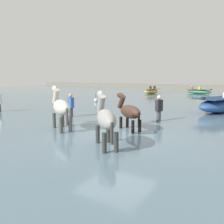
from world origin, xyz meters
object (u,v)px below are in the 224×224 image
(horse_lead_pinto, at_px, (61,108))
(horse_trailing_grey, at_px, (106,120))
(boat_near_port, at_px, (151,91))
(boat_distant_west, at_px, (222,105))
(channel_buoy, at_px, (96,100))
(person_wading_close, at_px, (159,111))
(person_onlooker_left, at_px, (71,108))
(horse_flank_dark_bay, at_px, (129,113))
(boat_mid_channel, at_px, (199,92))

(horse_lead_pinto, height_order, horse_trailing_grey, horse_lead_pinto)
(horse_lead_pinto, bearing_deg, boat_near_port, 102.56)
(horse_lead_pinto, height_order, boat_distant_west, horse_lead_pinto)
(channel_buoy, bearing_deg, boat_near_port, 88.24)
(horse_lead_pinto, xyz_separation_m, channel_buoy, (-4.78, 8.85, -0.69))
(horse_lead_pinto, height_order, person_wading_close, horse_lead_pinto)
(horse_trailing_grey, bearing_deg, boat_distant_west, 77.47)
(horse_trailing_grey, xyz_separation_m, boat_near_port, (-7.21, 20.87, -0.48))
(horse_lead_pinto, bearing_deg, person_onlooker_left, 124.87)
(horse_lead_pinto, distance_m, horse_flank_dark_bay, 2.71)
(person_onlooker_left, distance_m, person_wading_close, 4.54)
(horse_trailing_grey, height_order, channel_buoy, horse_trailing_grey)
(person_wading_close, relative_size, channel_buoy, 2.26)
(channel_buoy, bearing_deg, horse_flank_dark_bay, -46.42)
(horse_trailing_grey, distance_m, boat_distant_west, 9.57)
(boat_mid_channel, relative_size, person_wading_close, 1.90)
(boat_mid_channel, height_order, channel_buoy, boat_mid_channel)
(horse_flank_dark_bay, xyz_separation_m, channel_buoy, (-7.10, 7.46, -0.52))
(horse_flank_dark_bay, height_order, person_onlooker_left, horse_flank_dark_bay)
(boat_distant_west, relative_size, person_onlooker_left, 2.68)
(boat_near_port, relative_size, channel_buoy, 4.06)
(person_onlooker_left, height_order, channel_buoy, person_onlooker_left)
(horse_flank_dark_bay, distance_m, person_wading_close, 2.34)
(horse_lead_pinto, relative_size, boat_near_port, 0.72)
(boat_near_port, bearing_deg, horse_flank_dark_bay, -69.98)
(horse_lead_pinto, xyz_separation_m, boat_near_port, (-4.44, 19.93, -0.54))
(horse_lead_pinto, distance_m, channel_buoy, 10.08)
(boat_mid_channel, relative_size, boat_distant_west, 0.71)
(boat_distant_west, relative_size, person_wading_close, 2.68)
(person_onlooker_left, bearing_deg, person_wading_close, 16.65)
(channel_buoy, bearing_deg, horse_lead_pinto, -61.61)
(boat_near_port, bearing_deg, boat_mid_channel, 29.88)
(boat_mid_channel, xyz_separation_m, boat_near_port, (-5.01, -2.88, 0.03))
(person_onlooker_left, xyz_separation_m, person_wading_close, (4.35, 1.30, 0.00))
(horse_flank_dark_bay, distance_m, boat_near_port, 19.74)
(horse_trailing_grey, bearing_deg, boat_mid_channel, 95.29)
(boat_near_port, height_order, channel_buoy, boat_near_port)
(horse_flank_dark_bay, height_order, channel_buoy, horse_flank_dark_bay)
(boat_mid_channel, xyz_separation_m, channel_buoy, (-5.35, -13.96, -0.12))
(horse_flank_dark_bay, bearing_deg, person_onlooker_left, 165.85)
(horse_lead_pinto, xyz_separation_m, horse_trailing_grey, (2.77, -0.94, -0.05))
(horse_flank_dark_bay, height_order, boat_near_port, horse_flank_dark_bay)
(boat_distant_west, distance_m, channel_buoy, 9.64)
(horse_trailing_grey, relative_size, boat_near_port, 0.69)
(horse_trailing_grey, height_order, boat_distant_west, horse_trailing_grey)
(boat_distant_west, height_order, person_onlooker_left, boat_distant_west)
(horse_flank_dark_bay, bearing_deg, person_wading_close, 81.07)
(horse_trailing_grey, bearing_deg, horse_lead_pinto, 161.28)
(person_onlooker_left, bearing_deg, boat_near_port, 98.98)
(horse_flank_dark_bay, relative_size, person_onlooker_left, 1.13)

